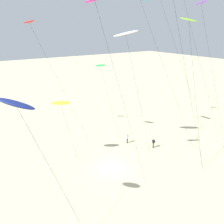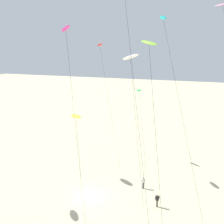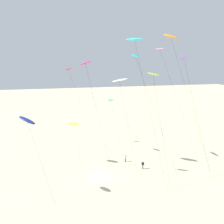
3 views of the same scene
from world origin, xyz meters
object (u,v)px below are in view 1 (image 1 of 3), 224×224
kite_white (126,34)px  kite_yellow (61,103)px  kite_teal (141,2)px  kite_purple (202,10)px  kite_flyer_nearest (127,138)px  kite_navy (16,104)px  kite_lime (189,24)px  kite_green (101,67)px  kite_pink (162,3)px  kite_magenta (96,5)px  kite_flyer_middle (153,143)px  kite_red (31,26)px

kite_white → kite_yellow: 12.67m
kite_teal → kite_purple: bearing=-29.1°
kite_teal → kite_flyer_nearest: kite_teal is taller
kite_navy → kite_yellow: size_ratio=1.46×
kite_lime → kite_green: bearing=107.9°
kite_pink → kite_lime: 12.97m
kite_purple → kite_lime: bearing=-153.1°
kite_white → kite_magenta: 7.98m
kite_white → kite_flyer_nearest: kite_white is taller
kite_white → kite_flyer_nearest: (1.75, 1.24, -16.69)m
kite_lime → kite_flyer_nearest: bearing=104.1°
kite_teal → kite_purple: size_ratio=1.02×
kite_purple → kite_flyer_middle: 21.15m
kite_white → kite_flyer_middle: kite_white is taller
kite_green → kite_pink: kite_pink is taller
kite_lime → kite_purple: 8.81m
kite_navy → kite_green: bearing=40.3°
kite_red → kite_teal: 16.94m
kite_green → kite_magenta: size_ratio=0.61×
kite_purple → kite_yellow: (-20.33, 5.44, -11.91)m
kite_yellow → kite_red: bearing=90.9°
kite_pink → kite_yellow: 23.30m
kite_red → kite_flyer_nearest: kite_red is taller
kite_pink → kite_navy: (-25.78, -10.74, -9.50)m
kite_flyer_middle → kite_red: bearing=132.5°
kite_white → kite_red: bearing=126.4°
kite_white → kite_magenta: bearing=-150.8°
kite_navy → kite_red: (6.58, 19.14, 5.97)m
kite_navy → kite_purple: kite_purple is taller
kite_green → kite_red: (-8.66, 6.21, 6.17)m
kite_green → kite_flyer_nearest: bearing=-66.0°
kite_navy → kite_yellow: bearing=54.1°
kite_yellow → kite_flyer_nearest: 13.40m
kite_navy → kite_purple: size_ratio=0.61×
kite_magenta → kite_lime: kite_magenta is taller
kite_lime → kite_navy: 20.34m
kite_purple → kite_flyer_middle: (-7.06, 0.63, -19.93)m
kite_flyer_nearest → kite_teal: bearing=4.7°
kite_white → kite_lime: (3.79, -6.87, 1.16)m
kite_yellow → kite_pink: bearing=4.3°
kite_magenta → kite_red: kite_magenta is taller
kite_flyer_nearest → kite_flyer_middle: same height
kite_green → kite_white: (0.40, -6.07, 5.03)m
kite_yellow → kite_flyer_nearest: size_ratio=5.52×
kite_white → kite_purple: 12.24m
kite_magenta → kite_teal: size_ratio=0.94×
kite_navy → kite_flyer_nearest: kite_navy is taller
kite_magenta → kite_purple: (17.93, 0.64, 0.43)m
kite_teal → kite_flyer_middle: bearing=-77.7°
kite_flyer_nearest → kite_green: bearing=114.0°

